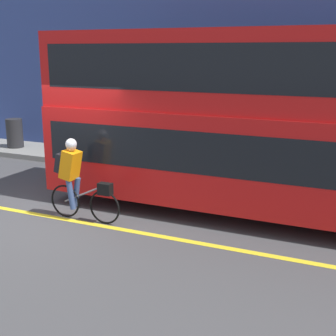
{
  "coord_description": "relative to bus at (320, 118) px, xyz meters",
  "views": [
    {
      "loc": [
        5.7,
        -6.98,
        3.17
      ],
      "look_at": [
        2.12,
        0.86,
        1.0
      ],
      "focal_mm": 50.0,
      "sensor_mm": 36.0,
      "label": 1
    }
  ],
  "objects": [
    {
      "name": "ground_plane",
      "position": [
        -4.69,
        -1.83,
        -1.98
      ],
      "size": [
        80.0,
        80.0,
        0.0
      ],
      "primitive_type": "plane",
      "color": "#424244"
    },
    {
      "name": "road_center_line",
      "position": [
        -4.69,
        -1.9,
        -1.98
      ],
      "size": [
        50.0,
        0.14,
        0.01
      ],
      "primitive_type": "cube",
      "color": "yellow",
      "rests_on": "ground_plane"
    },
    {
      "name": "sidewalk_curb",
      "position": [
        -4.69,
        2.63,
        -1.9
      ],
      "size": [
        60.0,
        1.74,
        0.15
      ],
      "color": "gray",
      "rests_on": "ground_plane"
    },
    {
      "name": "building_facade",
      "position": [
        -4.69,
        3.65,
        2.35
      ],
      "size": [
        60.0,
        0.3,
        8.66
      ],
      "color": "#33478C",
      "rests_on": "ground_plane"
    },
    {
      "name": "bus",
      "position": [
        0.0,
        0.0,
        0.0
      ],
      "size": [
        10.61,
        2.46,
        3.55
      ],
      "color": "black",
      "rests_on": "ground_plane"
    },
    {
      "name": "cyclist_on_bike",
      "position": [
        -4.13,
        -1.78,
        -1.12
      ],
      "size": [
        1.55,
        0.32,
        1.58
      ],
      "color": "black",
      "rests_on": "ground_plane"
    },
    {
      "name": "trash_bin",
      "position": [
        -9.57,
        2.54,
        -1.37
      ],
      "size": [
        0.52,
        0.52,
        0.91
      ],
      "color": "#262628",
      "rests_on": "sidewalk_curb"
    }
  ]
}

